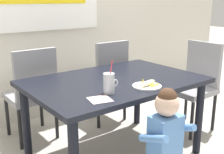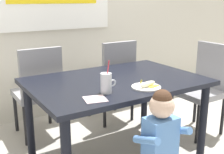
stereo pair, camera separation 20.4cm
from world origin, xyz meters
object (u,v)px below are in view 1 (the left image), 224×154
(dining_table, at_px, (115,89))
(milk_cup, at_px, (109,84))
(dining_chair_right, at_px, (106,77))
(toddler_standing, at_px, (166,131))
(dining_chair_left, at_px, (33,90))
(paper_napkin, at_px, (100,100))
(snack_plate, at_px, (147,86))
(dining_chair_far, at_px, (196,81))
(peeled_banana, at_px, (149,83))

(dining_table, relative_size, milk_cup, 5.88)
(dining_chair_right, height_order, milk_cup, milk_cup)
(toddler_standing, bearing_deg, dining_table, 84.50)
(dining_chair_left, relative_size, paper_napkin, 6.40)
(dining_chair_right, height_order, snack_plate, dining_chair_right)
(dining_chair_far, height_order, peeled_banana, dining_chair_far)
(milk_cup, relative_size, paper_napkin, 1.67)
(dining_chair_left, bearing_deg, toddler_standing, 105.41)
(paper_napkin, bearing_deg, snack_plate, 2.85)
(dining_chair_far, height_order, toddler_standing, dining_chair_far)
(dining_table, relative_size, dining_chair_far, 1.54)
(dining_chair_left, bearing_deg, peeled_banana, 116.16)
(dining_table, distance_m, milk_cup, 0.41)
(milk_cup, height_order, paper_napkin, milk_cup)
(dining_table, relative_size, toddler_standing, 1.76)
(snack_plate, bearing_deg, toddler_standing, -111.69)
(snack_plate, bearing_deg, dining_table, 102.09)
(milk_cup, xyz_separation_m, snack_plate, (0.33, -0.06, -0.06))
(dining_table, height_order, dining_chair_left, dining_chair_left)
(dining_table, relative_size, peeled_banana, 8.41)
(paper_napkin, bearing_deg, dining_chair_right, 52.02)
(toddler_standing, distance_m, peeled_banana, 0.43)
(dining_table, xyz_separation_m, paper_napkin, (-0.40, -0.35, 0.09))
(milk_cup, distance_m, peeled_banana, 0.35)
(dining_table, distance_m, dining_chair_left, 0.88)
(dining_chair_left, relative_size, milk_cup, 3.83)
(dining_chair_left, relative_size, toddler_standing, 1.15)
(dining_chair_far, xyz_separation_m, paper_napkin, (-1.49, -0.31, 0.20))
(paper_napkin, bearing_deg, dining_table, 41.42)
(dining_table, relative_size, paper_napkin, 9.83)
(dining_chair_right, height_order, toddler_standing, dining_chair_right)
(paper_napkin, bearing_deg, dining_chair_left, 92.87)
(dining_chair_left, height_order, paper_napkin, dining_chair_left)
(dining_chair_left, xyz_separation_m, paper_napkin, (0.05, -1.09, 0.20))
(dining_chair_far, bearing_deg, paper_napkin, -78.12)
(toddler_standing, bearing_deg, dining_chair_left, 105.41)
(dining_chair_right, relative_size, peeled_banana, 5.48)
(milk_cup, bearing_deg, dining_table, 46.12)
(snack_plate, distance_m, peeled_banana, 0.03)
(dining_table, distance_m, peeled_banana, 0.37)
(dining_chair_far, height_order, snack_plate, dining_chair_far)
(milk_cup, xyz_separation_m, paper_napkin, (-0.14, -0.08, -0.06))
(toddler_standing, distance_m, snack_plate, 0.42)
(dining_chair_left, height_order, milk_cup, milk_cup)
(toddler_standing, xyz_separation_m, peeled_banana, (0.14, 0.33, 0.24))
(milk_cup, bearing_deg, peeled_banana, -11.20)
(snack_plate, height_order, peeled_banana, peeled_banana)
(dining_table, xyz_separation_m, dining_chair_right, (0.42, 0.69, -0.11))
(dining_table, bearing_deg, dining_chair_right, 58.96)
(dining_chair_left, bearing_deg, snack_plate, 115.98)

